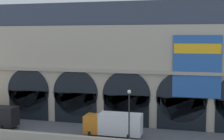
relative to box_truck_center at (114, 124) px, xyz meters
The scene contains 4 objects.
ground_plane 1.81m from the box_truck_center, 38.54° to the left, with size 200.00×200.00×0.00m, color #54565B.
station_building 10.67m from the box_truck_center, 86.24° to the left, with size 48.44×5.59×18.05m.
box_truck_center is the anchor object (origin of this frame).
street_lamp_quayside 5.47m from the box_truck_center, 54.10° to the right, with size 0.44×0.44×6.90m.
Camera 1 is at (9.59, -40.18, 12.81)m, focal length 52.05 mm.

